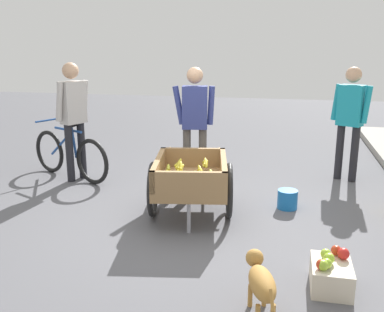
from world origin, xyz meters
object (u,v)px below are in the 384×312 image
bicycle (70,155)px  plastic_bucket (287,199)px  cyclist_person (73,110)px  apple_crate (331,273)px  fruit_cart (191,180)px  dog (261,280)px  vendor_person (195,116)px  bystander_person (350,114)px

bicycle → plastic_bucket: bearing=79.6°
cyclist_person → apple_crate: 4.21m
fruit_cart → dog: size_ratio=2.69×
vendor_person → dog: vendor_person is taller
plastic_bucket → dog: bearing=-4.4°
plastic_bucket → cyclist_person: bearing=-99.7°
cyclist_person → plastic_bucket: bearing=80.3°
vendor_person → bicycle: size_ratio=1.08×
vendor_person → plastic_bucket: vendor_person is taller
bicycle → cyclist_person: bearing=65.5°
bystander_person → fruit_cart: bearing=-45.6°
fruit_cart → plastic_bucket: fruit_cart is taller
bicycle → fruit_cart: bearing=62.7°
bicycle → cyclist_person: (0.06, 0.14, 0.68)m
fruit_cart → cyclist_person: bearing=-117.5°
plastic_bucket → apple_crate: apple_crate is taller
vendor_person → plastic_bucket: 1.69m
fruit_cart → plastic_bucket: bearing=114.5°
fruit_cart → cyclist_person: size_ratio=1.03×
cyclist_person → plastic_bucket: 3.22m
bicycle → apple_crate: (2.35, 3.55, -0.22)m
cyclist_person → dog: cyclist_person is taller
bicycle → apple_crate: 4.26m
fruit_cart → apple_crate: (1.27, 1.46, -0.30)m
plastic_bucket → bystander_person: 1.82m
vendor_person → bicycle: bearing=-88.5°
cyclist_person → vendor_person: bearing=93.7°
cyclist_person → apple_crate: size_ratio=3.87×
cyclist_person → plastic_bucket: (0.52, 3.05, -0.91)m
bystander_person → cyclist_person: bearing=-77.6°
fruit_cart → cyclist_person: cyclist_person is taller
apple_crate → plastic_bucket: bearing=-168.3°
fruit_cart → bystander_person: 2.72m
cyclist_person → bystander_person: size_ratio=1.04×
fruit_cart → bystander_person: (-1.87, 1.90, 0.55)m
bicycle → dog: bicycle is taller
bicycle → apple_crate: bicycle is taller
fruit_cart → bystander_person: bearing=134.4°
apple_crate → bystander_person: size_ratio=0.27×
bicycle → plastic_bucket: 3.25m
dog → cyclist_person: bearing=-133.8°
dog → plastic_bucket: size_ratio=2.71×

